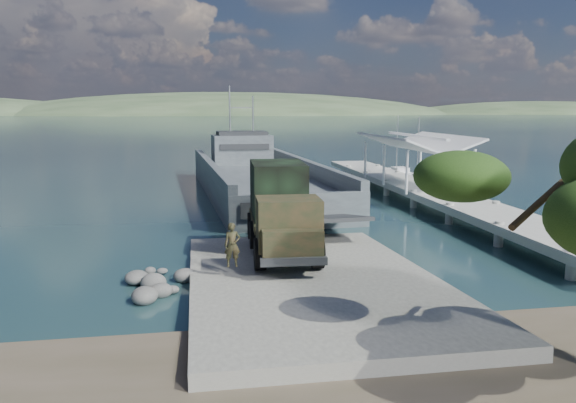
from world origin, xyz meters
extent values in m
plane|color=#1A363F|center=(0.00, 0.00, 0.00)|extent=(1400.00, 1400.00, 0.00)
cube|color=slate|center=(0.00, -1.00, 0.25)|extent=(10.00, 18.00, 0.50)
cube|color=#A3A399|center=(13.00, 18.00, 1.00)|extent=(4.00, 44.00, 0.50)
cube|color=#424A4E|center=(0.74, 24.56, 0.44)|extent=(10.64, 30.03, 2.46)
cube|color=#424A4E|center=(-3.38, 24.31, 2.27)|extent=(2.38, 29.53, 1.28)
cube|color=#424A4E|center=(4.87, 24.81, 2.27)|extent=(2.38, 29.53, 1.28)
cube|color=#424A4E|center=(1.63, 9.91, 0.98)|extent=(8.87, 0.93, 2.56)
cube|color=#424A4E|center=(0.15, 34.39, 3.15)|extent=(6.14, 4.29, 2.95)
cube|color=#282A2C|center=(0.15, 34.39, 4.83)|extent=(5.11, 3.44, 0.39)
cylinder|color=#9B9EA1|center=(-1.03, 34.32, 7.09)|extent=(0.16, 0.16, 4.92)
cylinder|color=#9B9EA1|center=(1.33, 34.46, 6.60)|extent=(0.16, 0.16, 3.94)
cylinder|color=black|center=(-2.02, 0.03, 1.21)|extent=(0.56, 1.43, 1.41)
cylinder|color=black|center=(0.47, -0.09, 1.21)|extent=(0.56, 1.43, 1.41)
cylinder|color=black|center=(-1.84, 3.71, 1.21)|extent=(0.56, 1.43, 1.41)
cylinder|color=black|center=(0.65, 3.59, 1.21)|extent=(0.56, 1.43, 1.41)
cylinder|color=black|center=(-1.73, 5.88, 1.21)|extent=(0.56, 1.43, 1.41)
cylinder|color=black|center=(0.76, 5.76, 1.21)|extent=(0.56, 1.43, 1.41)
cube|color=black|center=(-0.62, 3.00, 1.37)|extent=(2.79, 8.35, 0.27)
cube|color=#1F2E19|center=(-0.77, 0.08, 2.51)|extent=(2.82, 2.30, 2.17)
cube|color=#1F2E19|center=(-0.83, -1.22, 1.96)|extent=(2.54, 1.10, 1.09)
cube|color=#1F2E19|center=(-0.55, 4.52, 1.75)|extent=(2.95, 5.12, 0.38)
cube|color=black|center=(-0.54, 4.74, 3.32)|extent=(2.80, 4.25, 2.71)
cube|color=#282A2C|center=(-0.86, -1.77, 1.31)|extent=(2.72, 0.40, 0.33)
imported|color=#1F2E19|center=(-3.24, -0.58, 1.42)|extent=(0.68, 0.46, 1.84)
cube|color=white|center=(16.51, 27.82, 0.25)|extent=(2.32, 5.69, 0.90)
cube|color=white|center=(16.64, 26.83, 0.85)|extent=(1.61, 1.78, 0.60)
cylinder|color=#9B9EA1|center=(16.51, 27.82, 3.51)|extent=(0.10, 0.10, 6.03)
cube|color=white|center=(16.75, 34.14, 0.25)|extent=(2.03, 5.66, 0.91)
cube|color=white|center=(16.82, 33.13, 0.86)|extent=(1.53, 1.72, 0.61)
cylinder|color=#9B9EA1|center=(16.75, 34.14, 3.53)|extent=(0.10, 0.10, 6.06)
ellipsoid|color=#1A390F|center=(3.02, -7.94, 5.43)|extent=(2.72, 2.72, 1.55)
camera|label=1|loc=(-4.69, -23.22, 7.43)|focal=35.00mm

